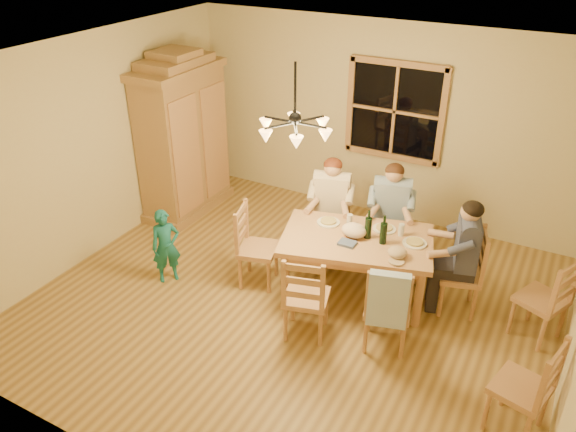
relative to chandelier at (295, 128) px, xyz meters
The scene contains 31 objects.
floor 2.08m from the chandelier, ahead, with size 5.50×5.50×0.00m, color olive.
ceiling 0.62m from the chandelier, ahead, with size 5.50×5.00×0.02m, color white.
wall_back 2.60m from the chandelier, 90.00° to the left, with size 5.50×0.02×2.70m, color beige.
wall_left 2.84m from the chandelier, behind, with size 0.02×5.00×2.70m, color beige.
window 2.53m from the chandelier, 85.36° to the left, with size 1.30×0.06×1.30m.
chandelier is the anchor object (origin of this frame).
armoire 2.92m from the chandelier, 152.22° to the left, with size 0.66×1.40×2.30m.
dining_table 1.59m from the chandelier, 40.61° to the left, with size 1.83×1.39×0.76m.
chair_far_left 2.08m from the chandelier, 93.26° to the left, with size 0.54×0.52×0.99m.
chair_far_right 2.28m from the chandelier, 63.69° to the left, with size 0.54×0.52×0.99m.
chair_near_left 1.85m from the chandelier, 48.25° to the right, with size 0.54×0.52×0.99m.
chair_near_right 2.11m from the chandelier, ahead, with size 0.54×0.52×0.99m.
chair_end_left 1.87m from the chandelier, 164.18° to the left, with size 0.52×0.54×0.99m.
chair_end_right 2.52m from the chandelier, 25.10° to the left, with size 0.52×0.54×0.99m.
adult_woman 1.65m from the chandelier, 93.26° to the left, with size 0.48×0.51×0.87m.
adult_plaid_man 1.89m from the chandelier, 63.69° to the left, with size 0.48×0.51×0.87m.
adult_slate_man 2.17m from the chandelier, 25.10° to the left, with size 0.51×0.48×0.87m.
towel 1.85m from the chandelier, 16.77° to the right, with size 0.38×0.10×0.58m, color #A9C1E5.
wine_bottle_a 1.41m from the chandelier, 39.40° to the left, with size 0.08×0.08×0.33m, color black.
wine_bottle_b 1.49m from the chandelier, 30.92° to the left, with size 0.08×0.08×0.33m, color black.
plate_woman 1.45m from the chandelier, 78.52° to the left, with size 0.26×0.26×0.02m, color white.
plate_plaid 1.68m from the chandelier, 46.19° to the left, with size 0.26×0.26×0.02m, color white.
plate_slate 1.84m from the chandelier, 29.26° to the left, with size 0.26×0.26×0.02m, color white.
wine_glass_a 1.46m from the chandelier, 62.07° to the left, with size 0.06×0.06×0.14m, color silver.
wine_glass_b 1.72m from the chandelier, 38.08° to the left, with size 0.06×0.06×0.14m, color silver.
cap 1.66m from the chandelier, 16.06° to the left, with size 0.20×0.20×0.11m, color tan.
napkin 1.42m from the chandelier, 29.59° to the left, with size 0.18×0.14×0.03m, color #475683.
cloth_bundle 1.41m from the chandelier, 43.53° to the left, with size 0.28×0.22×0.15m, color beige.
child 2.24m from the chandelier, 168.79° to the right, with size 0.33×0.22×0.92m, color #196D74.
chair_spare_front 3.09m from the chandelier, 14.76° to the right, with size 0.52×0.53×0.99m.
chair_spare_back 3.10m from the chandelier, 15.89° to the left, with size 0.56×0.57×0.99m.
Camera 1 is at (2.35, -4.50, 3.92)m, focal length 35.00 mm.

